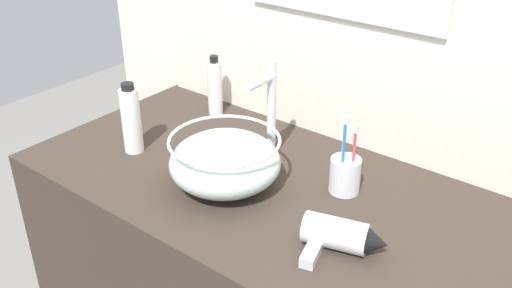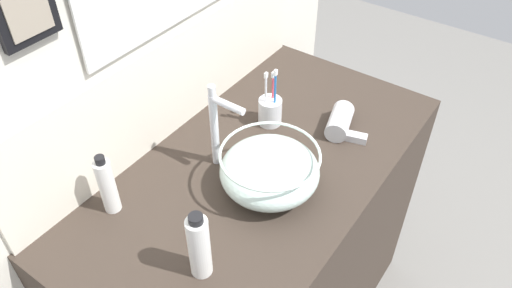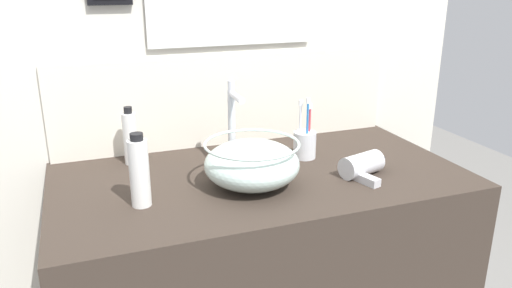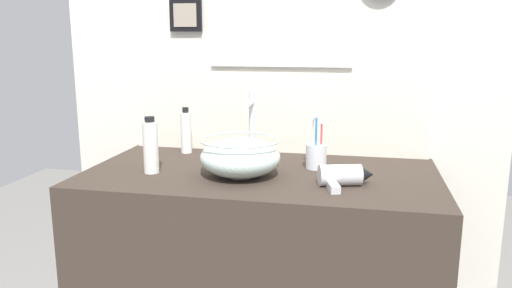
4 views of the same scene
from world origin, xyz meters
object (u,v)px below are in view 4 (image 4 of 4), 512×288
object	(u,v)px
lotion_bottle	(151,146)
toothbrush_cup	(316,155)
glass_bowl_sink	(240,157)
faucet	(251,123)
spray_bottle	(186,132)
hair_drier	(344,176)

from	to	relation	value
lotion_bottle	toothbrush_cup	bearing A→B (deg)	17.85
glass_bowl_sink	toothbrush_cup	bearing A→B (deg)	33.53
faucet	spray_bottle	bearing A→B (deg)	157.36
hair_drier	spray_bottle	distance (m)	0.74
hair_drier	toothbrush_cup	world-z (taller)	toothbrush_cup
spray_bottle	lotion_bottle	bearing A→B (deg)	-92.51
lotion_bottle	spray_bottle	xyz separation A→B (m)	(0.01, 0.32, -0.01)
glass_bowl_sink	faucet	xyz separation A→B (m)	(-0.00, 0.18, 0.09)
faucet	spray_bottle	world-z (taller)	faucet
toothbrush_cup	spray_bottle	world-z (taller)	toothbrush_cup
glass_bowl_sink	spray_bottle	bearing A→B (deg)	135.01
spray_bottle	toothbrush_cup	bearing A→B (deg)	-14.51
hair_drier	spray_bottle	bearing A→B (deg)	152.46
faucet	lotion_bottle	size ratio (longest dim) A/B	1.37
faucet	lotion_bottle	xyz separation A→B (m)	(-0.32, -0.20, -0.06)
toothbrush_cup	lotion_bottle	bearing A→B (deg)	-162.15
hair_drier	faucet	bearing A→B (deg)	148.57
faucet	hair_drier	xyz separation A→B (m)	(0.35, -0.22, -0.12)
glass_bowl_sink	spray_bottle	distance (m)	0.43
glass_bowl_sink	faucet	size ratio (longest dim) A/B	1.01
hair_drier	spray_bottle	xyz separation A→B (m)	(-0.66, 0.34, 0.06)
faucet	glass_bowl_sink	bearing A→B (deg)	-90.00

